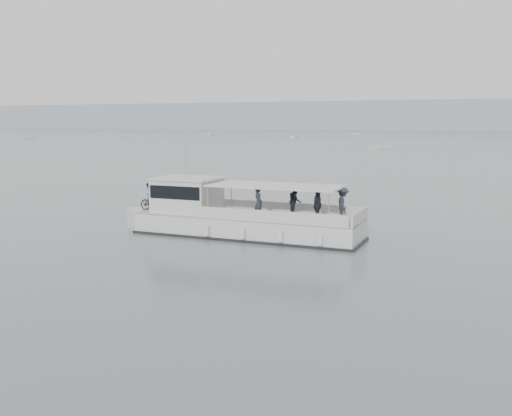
% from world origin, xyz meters
% --- Properties ---
extents(ground, '(1400.00, 1400.00, 0.00)m').
position_xyz_m(ground, '(0.00, 0.00, 0.00)').
color(ground, slate).
rests_on(ground, ground).
extents(headland, '(1400.00, 90.00, 28.00)m').
position_xyz_m(headland, '(0.00, 560.00, 14.00)').
color(headland, '#939EA8').
rests_on(headland, ground).
extents(tour_boat, '(14.35, 4.06, 5.99)m').
position_xyz_m(tour_boat, '(3.99, -2.32, 0.98)').
color(tour_boat, silver).
rests_on(tour_boat, ground).
extents(moored_fleet, '(407.09, 364.40, 11.18)m').
position_xyz_m(moored_fleet, '(-40.66, 204.21, 0.36)').
color(moored_fleet, silver).
rests_on(moored_fleet, ground).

